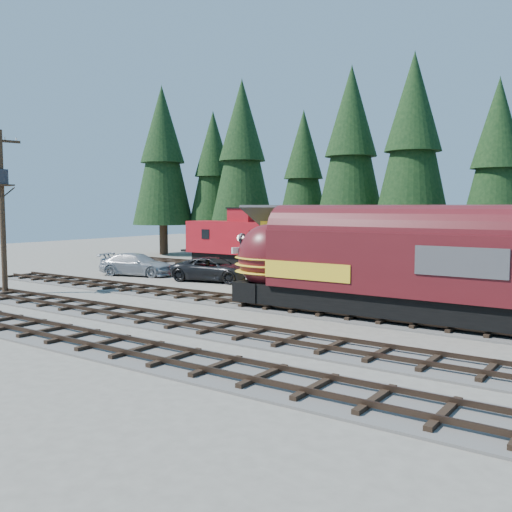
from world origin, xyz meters
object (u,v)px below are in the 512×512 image
Objects in this scene: pickup_truck_b at (137,264)px; utility_pole at (2,201)px; depot at (359,245)px; caboose at (236,240)px; locomotive at (361,268)px; pickup_truck_a at (214,269)px.

utility_pole is at bearing 164.72° from pickup_truck_b.
utility_pole is (-17.41, -11.85, 2.56)m from depot.
caboose is 1.57× the size of pickup_truck_b.
caboose is 9.18m from pickup_truck_b.
locomotive is 1.62× the size of caboose.
caboose is at bearing -35.58° from pickup_truck_b.
locomotive is at bearing -126.88° from pickup_truck_a.
utility_pole is (-20.49, -5.35, 3.17)m from locomotive.
depot reaches higher than caboose.
pickup_truck_b is at bearing 104.61° from utility_pole.
pickup_truck_b is (-17.67, -1.07, -2.13)m from depot.
pickup_truck_b is at bearing 84.11° from pickup_truck_a.
utility_pole is 1.61× the size of pickup_truck_a.
locomotive is 21.51m from pickup_truck_b.
caboose is at bearing 141.85° from locomotive.
pickup_truck_a is (-10.80, -0.25, -2.13)m from depot.
pickup_truck_b is (-2.93, -8.57, -1.52)m from caboose.
depot is 2.22× the size of pickup_truck_b.
pickup_truck_a is (-13.88, 6.25, -1.51)m from locomotive.
utility_pole is at bearing -165.37° from locomotive.
caboose is at bearing 14.31° from pickup_truck_a.
caboose is at bearing 95.35° from utility_pole.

